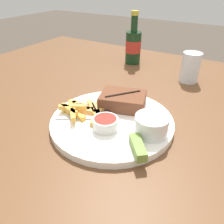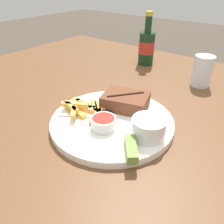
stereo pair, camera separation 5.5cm
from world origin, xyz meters
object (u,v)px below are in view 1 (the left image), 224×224
(steak_portion, at_px, (123,100))
(knife_utensil, at_px, (109,109))
(dinner_plate, at_px, (112,121))
(dipping_sauce_cup, at_px, (105,123))
(fork_utensil, at_px, (80,118))
(pickle_spear, at_px, (138,147))
(beer_bottle, at_px, (133,46))
(coleslaw_cup, at_px, (151,124))
(drinking_glass, at_px, (190,67))

(steak_portion, height_order, knife_utensil, steak_portion)
(dinner_plate, distance_m, dipping_sauce_cup, 0.05)
(fork_utensil, bearing_deg, steak_portion, 28.85)
(pickle_spear, height_order, knife_utensil, pickle_spear)
(dinner_plate, xyz_separation_m, beer_bottle, (-0.17, 0.45, 0.07))
(knife_utensil, bearing_deg, dinner_plate, -158.45)
(coleslaw_cup, bearing_deg, pickle_spear, -89.95)
(dipping_sauce_cup, relative_size, drinking_glass, 0.57)
(dinner_plate, height_order, drinking_glass, drinking_glass)
(drinking_glass, bearing_deg, dipping_sauce_cup, -101.83)
(dipping_sauce_cup, bearing_deg, dinner_plate, 101.01)
(knife_utensil, relative_size, beer_bottle, 0.76)
(dinner_plate, height_order, fork_utensil, fork_utensil)
(fork_utensil, distance_m, drinking_glass, 0.45)
(steak_portion, distance_m, knife_utensil, 0.05)
(steak_portion, relative_size, pickle_spear, 2.05)
(fork_utensil, distance_m, beer_bottle, 0.51)
(dinner_plate, bearing_deg, drinking_glass, 75.61)
(dinner_plate, xyz_separation_m, steak_portion, (-0.01, 0.07, 0.03))
(dinner_plate, bearing_deg, knife_utensil, 132.36)
(dipping_sauce_cup, height_order, beer_bottle, beer_bottle)
(steak_portion, xyz_separation_m, drinking_glass, (0.10, 0.31, 0.02))
(dinner_plate, relative_size, fork_utensil, 2.61)
(beer_bottle, bearing_deg, fork_utensil, -79.17)
(dipping_sauce_cup, xyz_separation_m, knife_utensil, (-0.04, 0.08, -0.01))
(dinner_plate, bearing_deg, fork_utensil, -148.60)
(pickle_spear, bearing_deg, steak_portion, 128.51)
(dipping_sauce_cup, bearing_deg, beer_bottle, 109.41)
(steak_portion, bearing_deg, pickle_spear, -51.49)
(dinner_plate, height_order, knife_utensil, knife_utensil)
(dinner_plate, relative_size, beer_bottle, 1.49)
(coleslaw_cup, relative_size, fork_utensil, 0.64)
(steak_portion, height_order, beer_bottle, beer_bottle)
(steak_portion, xyz_separation_m, beer_bottle, (-0.16, 0.38, 0.04))
(dinner_plate, relative_size, pickle_spear, 4.56)
(steak_portion, distance_m, pickle_spear, 0.19)
(beer_bottle, bearing_deg, coleslaw_cup, -59.04)
(dinner_plate, height_order, pickle_spear, pickle_spear)
(drinking_glass, bearing_deg, dinner_plate, -104.39)
(pickle_spear, relative_size, knife_utensil, 0.43)
(fork_utensil, xyz_separation_m, beer_bottle, (-0.09, 0.49, 0.06))
(steak_portion, distance_m, drinking_glass, 0.33)
(coleslaw_cup, xyz_separation_m, fork_utensil, (-0.18, -0.04, -0.02))
(dipping_sauce_cup, bearing_deg, steak_portion, 97.74)
(fork_utensil, distance_m, knife_utensil, 0.09)
(pickle_spear, bearing_deg, knife_utensil, 141.97)
(pickle_spear, relative_size, fork_utensil, 0.57)
(coleslaw_cup, bearing_deg, dipping_sauce_cup, -159.29)
(coleslaw_cup, height_order, pickle_spear, coleslaw_cup)
(coleslaw_cup, bearing_deg, beer_bottle, 120.96)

